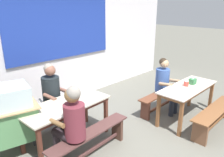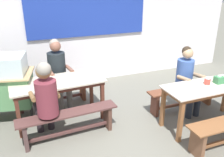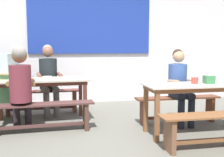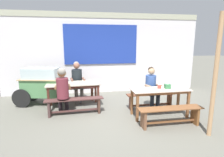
# 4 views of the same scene
# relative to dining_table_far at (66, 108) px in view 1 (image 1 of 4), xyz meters

# --- Properties ---
(ground_plane) EXTENTS (40.00, 40.00, 0.00)m
(ground_plane) POSITION_rel_dining_table_far_xyz_m (1.12, -0.96, -0.67)
(ground_plane) COLOR #66645A
(backdrop_wall) EXTENTS (7.59, 0.23, 3.04)m
(backdrop_wall) POSITION_rel_dining_table_far_xyz_m (1.12, 1.60, 0.92)
(backdrop_wall) COLOR silver
(backdrop_wall) RESTS_ON ground_plane
(dining_table_far) EXTENTS (1.60, 0.78, 0.75)m
(dining_table_far) POSITION_rel_dining_table_far_xyz_m (0.00, 0.00, 0.00)
(dining_table_far) COLOR #BAB09C
(dining_table_far) RESTS_ON ground_plane
(dining_table_near) EXTENTS (1.53, 0.61, 0.75)m
(dining_table_near) POSITION_rel_dining_table_far_xyz_m (2.27, -1.10, -0.01)
(dining_table_near) COLOR beige
(dining_table_near) RESTS_ON ground_plane
(bench_far_back) EXTENTS (1.50, 0.37, 0.45)m
(bench_far_back) POSITION_rel_dining_table_far_xyz_m (-0.03, 0.61, -0.38)
(bench_far_back) COLOR brown
(bench_far_back) RESTS_ON ground_plane
(bench_far_front) EXTENTS (1.58, 0.34, 0.45)m
(bench_far_front) POSITION_rel_dining_table_far_xyz_m (0.03, -0.61, -0.37)
(bench_far_front) COLOR #50302E
(bench_far_front) RESTS_ON ground_plane
(bench_near_back) EXTENTS (1.46, 0.25, 0.45)m
(bench_near_back) POSITION_rel_dining_table_far_xyz_m (2.27, -0.49, -0.37)
(bench_near_back) COLOR brown
(bench_near_back) RESTS_ON ground_plane
(bench_near_front) EXTENTS (1.54, 0.32, 0.45)m
(bench_near_front) POSITION_rel_dining_table_far_xyz_m (2.27, -1.71, -0.38)
(bench_near_front) COLOR brown
(bench_near_front) RESTS_ON ground_plane
(person_center_facing) EXTENTS (0.49, 0.56, 1.33)m
(person_center_facing) POSITION_rel_dining_table_far_xyz_m (0.11, 0.56, 0.08)
(person_center_facing) COLOR #67615C
(person_center_facing) RESTS_ON ground_plane
(person_left_back_turned) EXTENTS (0.45, 0.58, 1.31)m
(person_left_back_turned) POSITION_rel_dining_table_far_xyz_m (-0.27, -0.55, 0.08)
(person_left_back_turned) COLOR #282024
(person_left_back_turned) RESTS_ON ground_plane
(person_right_near_table) EXTENTS (0.43, 0.53, 1.25)m
(person_right_near_table) POSITION_rel_dining_table_far_xyz_m (2.25, -0.56, 0.03)
(person_right_near_table) COLOR #1E232E
(person_right_near_table) RESTS_ON ground_plane
(tissue_box) EXTENTS (0.14, 0.12, 0.14)m
(tissue_box) POSITION_rel_dining_table_far_xyz_m (2.48, -1.09, 0.14)
(tissue_box) COLOR #397E4B
(tissue_box) RESTS_ON dining_table_near
(condiment_jar) EXTENTS (0.10, 0.10, 0.12)m
(condiment_jar) POSITION_rel_dining_table_far_xyz_m (2.27, -1.05, 0.14)
(condiment_jar) COLOR #D54438
(condiment_jar) RESTS_ON dining_table_near
(soup_bowl) EXTENTS (0.16, 0.16, 0.04)m
(soup_bowl) POSITION_rel_dining_table_far_xyz_m (0.10, 0.01, 0.10)
(soup_bowl) COLOR silver
(soup_bowl) RESTS_ON dining_table_far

